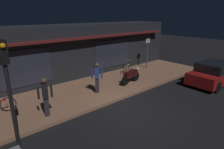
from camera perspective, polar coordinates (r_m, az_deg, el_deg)
The scene contains 10 objects.
ground_plane at distance 9.31m, azimuth 5.38°, elevation -10.12°, with size 60.00×60.00×0.00m, color black.
sidewalk_slab at distance 11.36m, azimuth -5.54°, elevation -4.43°, with size 18.00×4.00×0.15m, color #8C6047.
storefront_building at distance 13.70m, azimuth -14.02°, elevation 6.48°, with size 18.00×3.30×3.60m.
motorcycle at distance 12.07m, azimuth 5.64°, elevation -0.22°, with size 1.70×0.56×0.97m.
bicycle_extra at distance 14.16m, azimuth 4.54°, elevation 1.90°, with size 1.53×0.72×0.91m.
person_photographer at distance 8.54m, azimuth -19.05°, elevation -6.09°, with size 0.61×0.43×1.67m.
person_bystander at distance 10.47m, azimuth -4.44°, elevation -0.79°, with size 0.54×0.45×1.67m.
sign_post at distance 15.48m, azimuth 10.39°, elevation 6.83°, with size 0.44×0.09×2.40m.
traffic_light_pole at distance 6.57m, azimuth -28.51°, elevation -0.87°, with size 0.24×0.33×3.60m.
parked_car_far at distance 13.87m, azimuth 27.96°, elevation 0.37°, with size 4.15×1.87×1.42m.
Camera 1 is at (-6.00, -5.67, 4.31)m, focal length 31.00 mm.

